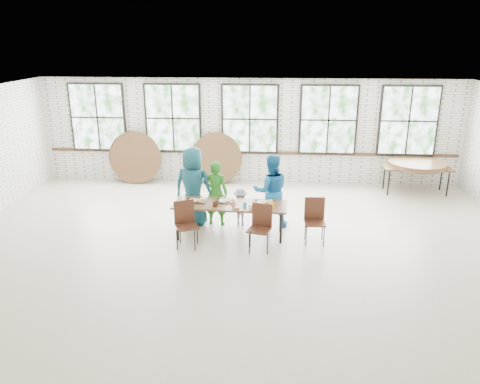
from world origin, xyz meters
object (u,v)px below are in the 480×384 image
at_px(dining_table, 230,206).
at_px(storage_table, 417,168).
at_px(chair_near_left, 186,220).
at_px(chair_near_right, 260,223).

bearing_deg(dining_table, storage_table, 37.38).
relative_size(dining_table, storage_table, 1.35).
relative_size(chair_near_left, chair_near_right, 1.00).
bearing_deg(dining_table, chair_near_left, -146.14).
distance_m(chair_near_left, chair_near_right, 1.53).
xyz_separation_m(dining_table, chair_near_left, (-0.87, -0.52, -0.13)).
bearing_deg(chair_near_right, chair_near_left, -165.69).
bearing_deg(chair_near_left, storage_table, 9.03).
bearing_deg(chair_near_right, storage_table, 60.30).
height_order(dining_table, storage_table, same).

